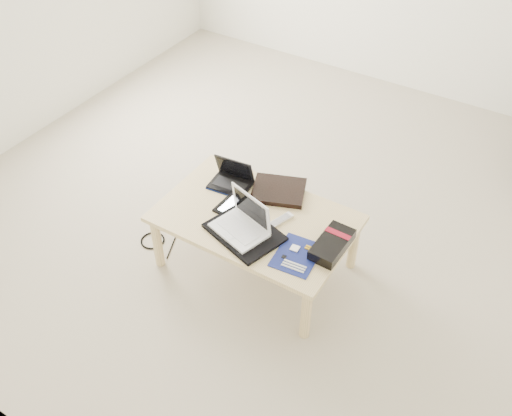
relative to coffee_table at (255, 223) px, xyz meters
The scene contains 13 objects.
ground 0.67m from the coffee_table, 114.75° to the left, with size 4.00×4.00×0.00m, color beige.
coffee_table is the anchor object (origin of this frame).
book 0.26m from the coffee_table, 88.31° to the left, with size 0.38×0.35×0.03m.
netbook 0.33m from the coffee_table, 148.26° to the left, with size 0.26×0.20×0.17m.
tablet 0.12m from the coffee_table, behind, with size 0.26×0.20×0.01m.
remote 0.15m from the coffee_table, ahead, with size 0.11×0.20×0.02m.
neoprene_sleeve 0.16m from the coffee_table, 81.47° to the right, with size 0.40×0.29×0.02m, color black.
white_laptop 0.18m from the coffee_table, 87.66° to the right, with size 0.34×0.28×0.21m.
motherboard 0.38m from the coffee_table, 22.31° to the right, with size 0.24×0.29×0.01m.
gpu_box 0.49m from the coffee_table, ahead, with size 0.15×0.29×0.06m.
cable_coil 0.14m from the coffee_table, 162.64° to the right, with size 0.09×0.09×0.01m, color black.
floor_cable_coil 0.77m from the coffee_table, 165.02° to the right, with size 0.15×0.15×0.01m, color black.
floor_cable_trail 0.66m from the coffee_table, 169.04° to the right, with size 0.01×0.01×0.31m, color black.
Camera 1 is at (1.49, -2.53, 2.60)m, focal length 40.00 mm.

